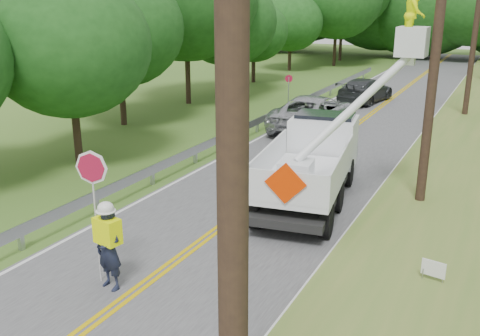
% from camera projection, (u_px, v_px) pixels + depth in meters
% --- Properties ---
extents(ground, '(140.00, 140.00, 0.00)m').
position_uv_depth(ground, '(118.00, 305.00, 11.97)').
color(ground, '#3A5E22').
rests_on(ground, ground).
extents(road, '(7.20, 96.00, 0.03)m').
position_uv_depth(road, '(321.00, 151.00, 23.86)').
color(road, '#454447').
rests_on(road, ground).
extents(guardrail, '(0.18, 48.00, 0.77)m').
position_uv_depth(guardrail, '(249.00, 126.00, 26.20)').
color(guardrail, '#A2A6AB').
rests_on(guardrail, ground).
extents(utility_poles, '(1.60, 43.30, 10.00)m').
position_uv_depth(utility_poles, '(463.00, 29.00, 22.68)').
color(utility_poles, black).
rests_on(utility_poles, ground).
extents(treeline_left, '(11.11, 55.06, 11.96)m').
position_uv_depth(treeline_left, '(271.00, 4.00, 41.52)').
color(treeline_left, '#332319').
rests_on(treeline_left, ground).
extents(treeline_horizon, '(57.50, 14.81, 11.21)m').
position_uv_depth(treeline_horizon, '(470.00, 8.00, 57.13)').
color(treeline_horizon, '#194615').
rests_on(treeline_horizon, ground).
extents(flagger, '(1.23, 0.60, 3.26)m').
position_uv_depth(flagger, '(108.00, 242.00, 12.31)').
color(flagger, '#191E33').
rests_on(flagger, road).
extents(bucket_truck, '(4.82, 7.32, 6.88)m').
position_uv_depth(bucket_truck, '(322.00, 150.00, 18.36)').
color(bucket_truck, black).
rests_on(bucket_truck, road).
extents(suv_silver, '(3.00, 6.46, 1.79)m').
position_uv_depth(suv_silver, '(314.00, 112.00, 27.53)').
color(suv_silver, '#B1B3B9').
rests_on(suv_silver, road).
extents(suv_darkgrey, '(2.91, 5.55, 1.54)m').
position_uv_depth(suv_darkgrey, '(365.00, 90.00, 34.91)').
color(suv_darkgrey, '#34373A').
rests_on(suv_darkgrey, road).
extents(stop_sign_permanent, '(0.43, 0.22, 2.19)m').
position_uv_depth(stop_sign_permanent, '(289.00, 88.00, 31.96)').
color(stop_sign_permanent, '#A2A6AB').
rests_on(stop_sign_permanent, ground).
extents(yard_sign, '(0.55, 0.12, 0.80)m').
position_uv_depth(yard_sign, '(433.00, 270.00, 12.31)').
color(yard_sign, white).
rests_on(yard_sign, ground).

